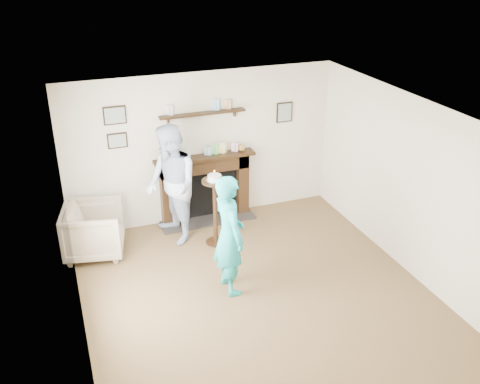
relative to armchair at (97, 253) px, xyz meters
name	(u,v)px	position (x,y,z in m)	size (l,w,h in m)	color
ground	(259,297)	(1.90, -1.90, 0.00)	(5.00, 5.00, 0.00)	brown
room_shell	(241,167)	(1.90, -1.21, 1.62)	(4.54, 5.02, 2.52)	beige
armchair	(97,253)	(0.00, 0.00, 0.00)	(0.84, 0.86, 0.79)	tan
man	(175,239)	(1.22, 0.00, 0.00)	(0.92, 0.71, 1.89)	silver
woman	(230,288)	(1.60, -1.57, 0.00)	(0.61, 0.40, 1.68)	#20B59F
pedestal_table	(215,199)	(1.80, -0.34, 0.76)	(0.39, 0.39, 1.24)	black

